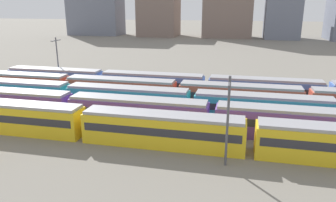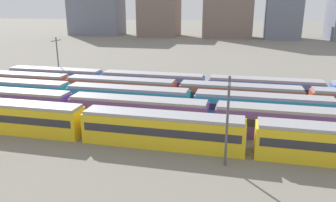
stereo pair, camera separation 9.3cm
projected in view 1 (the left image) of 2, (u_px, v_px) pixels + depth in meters
ground_plane at (45, 105)px, 50.39m from camera, size 600.00×600.00×0.00m
train_track_0 at (162, 129)px, 35.53m from camera, size 55.80×3.06×3.75m
train_track_1 at (212, 117)px, 39.33m from camera, size 74.70×3.06×3.75m
train_track_3 at (239, 96)px, 48.38m from camera, size 93.60×3.06×3.75m
train_track_4 at (327, 93)px, 50.37m from camera, size 112.50×3.06×3.75m
catenary_pole_0 at (228, 117)px, 30.22m from camera, size 0.24×3.20×8.92m
catenary_pole_1 at (58, 59)px, 62.29m from camera, size 0.24×3.20×9.21m
distant_building_1 at (159, 13)px, 161.14m from camera, size 18.88×17.91×23.07m
distant_building_3 at (282, 17)px, 149.03m from camera, size 15.55×17.14×19.44m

